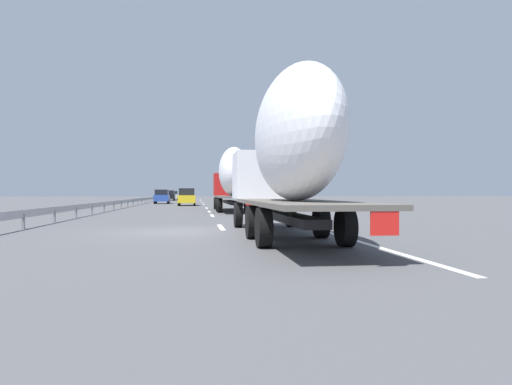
{
  "coord_description": "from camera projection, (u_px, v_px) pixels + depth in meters",
  "views": [
    {
      "loc": [
        -17.17,
        -0.73,
        1.43
      ],
      "look_at": [
        12.83,
        -4.69,
        1.45
      ],
      "focal_mm": 32.47,
      "sensor_mm": 36.0,
      "label": 1
    }
  ],
  "objects": [
    {
      "name": "tree_1",
      "position": [
        278.0,
        169.0,
        54.48
      ],
      "size": [
        2.88,
        2.88,
        7.25
      ],
      "color": "#472D19",
      "rests_on": "ground_plane"
    },
    {
      "name": "lane_stripe_1",
      "position": [
        212.0,
        215.0,
        29.04
      ],
      "size": [
        3.2,
        0.2,
        0.01
      ],
      "primitive_type": "cube",
      "color": "white",
      "rests_on": "ground_plane"
    },
    {
      "name": "lane_stripe_0",
      "position": [
        221.0,
        227.0,
        19.14
      ],
      "size": [
        3.2,
        0.2,
        0.01
      ],
      "primitive_type": "cube",
      "color": "white",
      "rests_on": "ground_plane"
    },
    {
      "name": "tree_2",
      "position": [
        304.0,
        174.0,
        47.41
      ],
      "size": [
        2.61,
        2.61,
        5.31
      ],
      "color": "#472D19",
      "rests_on": "ground_plane"
    },
    {
      "name": "lane_stripe_7",
      "position": [
        200.0,
        200.0,
        93.7
      ],
      "size": [
        3.2,
        0.2,
        0.01
      ],
      "primitive_type": "cube",
      "color": "white",
      "rests_on": "ground_plane"
    },
    {
      "name": "car_black_suv",
      "position": [
        170.0,
        195.0,
        85.4
      ],
      "size": [
        4.66,
        1.83,
        1.88
      ],
      "color": "black",
      "rests_on": "ground_plane"
    },
    {
      "name": "road_sign",
      "position": [
        247.0,
        187.0,
        53.24
      ],
      "size": [
        0.1,
        0.9,
        3.1
      ],
      "color": "gray",
      "rests_on": "ground_plane"
    },
    {
      "name": "car_silver_hatch",
      "position": [
        173.0,
        195.0,
        93.57
      ],
      "size": [
        4.44,
        1.91,
        1.78
      ],
      "color": "#ADB2B7",
      "rests_on": "ground_plane"
    },
    {
      "name": "lane_stripe_5",
      "position": [
        202.0,
        203.0,
        67.92
      ],
      "size": [
        3.2,
        0.2,
        0.01
      ],
      "primitive_type": "cube",
      "color": "white",
      "rests_on": "ground_plane"
    },
    {
      "name": "truck_lead",
      "position": [
        232.0,
        177.0,
        35.79
      ],
      "size": [
        12.52,
        2.55,
        4.85
      ],
      "color": "#B21919",
      "rests_on": "ground_plane"
    },
    {
      "name": "car_yellow_coupe",
      "position": [
        187.0,
        197.0,
        51.64
      ],
      "size": [
        4.52,
        1.92,
        1.93
      ],
      "color": "gold",
      "rests_on": "ground_plane"
    },
    {
      "name": "car_blue_sedan",
      "position": [
        162.0,
        197.0,
        60.83
      ],
      "size": [
        4.11,
        1.89,
        1.85
      ],
      "color": "#28479E",
      "rests_on": "ground_plane"
    },
    {
      "name": "lane_stripe_8",
      "position": [
        200.0,
        200.0,
        91.2
      ],
      "size": [
        3.2,
        0.2,
        0.01
      ],
      "primitive_type": "cube",
      "color": "white",
      "rests_on": "ground_plane"
    },
    {
      "name": "truck_trailing",
      "position": [
        289.0,
        150.0,
        14.29
      ],
      "size": [
        13.22,
        2.55,
        4.99
      ],
      "color": "silver",
      "rests_on": "ground_plane"
    },
    {
      "name": "lane_stripe_2",
      "position": [
        209.0,
        211.0,
        35.24
      ],
      "size": [
        3.2,
        0.2,
        0.01
      ],
      "primitive_type": "cube",
      "color": "white",
      "rests_on": "ground_plane"
    },
    {
      "name": "edge_line_right",
      "position": [
        231.0,
        203.0,
        62.25
      ],
      "size": [
        110.0,
        0.2,
        0.01
      ],
      "primitive_type": "cube",
      "color": "white",
      "rests_on": "ground_plane"
    },
    {
      "name": "lane_stripe_4",
      "position": [
        204.0,
        204.0,
        57.92
      ],
      "size": [
        3.2,
        0.2,
        0.01
      ],
      "primitive_type": "cube",
      "color": "white",
      "rests_on": "ground_plane"
    },
    {
      "name": "tree_0",
      "position": [
        252.0,
        177.0,
        95.31
      ],
      "size": [
        3.22,
        3.22,
        7.54
      ],
      "color": "#472D19",
      "rests_on": "ground_plane"
    },
    {
      "name": "guardrail_median",
      "position": [
        142.0,
        200.0,
        58.77
      ],
      "size": [
        94.0,
        0.1,
        0.76
      ],
      "color": "#9EA0A5",
      "rests_on": "ground_plane"
    },
    {
      "name": "ground_plane",
      "position": [
        189.0,
        204.0,
        56.58
      ],
      "size": [
        260.0,
        260.0,
        0.0
      ],
      "primitive_type": "plane",
      "color": "#4C4C4F"
    },
    {
      "name": "lane_stripe_6",
      "position": [
        201.0,
        201.0,
        82.17
      ],
      "size": [
        3.2,
        0.2,
        0.01
      ],
      "primitive_type": "cube",
      "color": "white",
      "rests_on": "ground_plane"
    },
    {
      "name": "lane_stripe_3",
      "position": [
        207.0,
        208.0,
        43.25
      ],
      "size": [
        3.2,
        0.2,
        0.01
      ],
      "primitive_type": "cube",
      "color": "white",
      "rests_on": "ground_plane"
    },
    {
      "name": "tree_4",
      "position": [
        273.0,
        173.0,
        69.61
      ],
      "size": [
        3.4,
        3.4,
        7.41
      ],
      "color": "#472D19",
      "rests_on": "ground_plane"
    },
    {
      "name": "tree_5",
      "position": [
        257.0,
        183.0,
        95.65
      ],
      "size": [
        3.42,
        3.42,
        5.29
      ],
      "color": "#472D19",
      "rests_on": "ground_plane"
    },
    {
      "name": "tree_3",
      "position": [
        257.0,
        178.0,
        92.65
      ],
      "size": [
        3.52,
        3.52,
        7.24
      ],
      "color": "#472D19",
      "rests_on": "ground_plane"
    }
  ]
}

